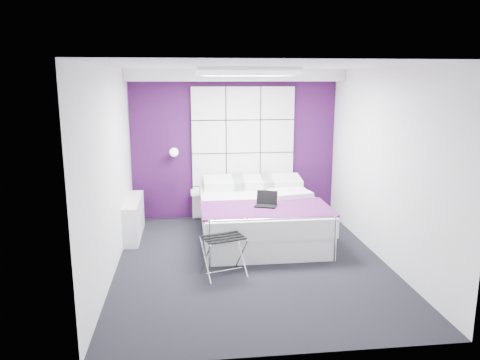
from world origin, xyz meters
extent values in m
plane|color=black|center=(0.00, 0.00, 0.00)|extent=(4.40, 4.40, 0.00)
plane|color=white|center=(0.00, 0.00, 2.60)|extent=(4.40, 4.40, 0.00)
plane|color=white|center=(0.00, 2.20, 1.30)|extent=(3.60, 0.00, 3.60)
plane|color=white|center=(-1.80, 0.00, 1.30)|extent=(0.00, 4.40, 4.40)
plane|color=white|center=(1.80, 0.00, 1.30)|extent=(0.00, 4.40, 4.40)
cube|color=#340D3A|center=(0.00, 2.19, 1.30)|extent=(3.58, 0.02, 2.58)
cube|color=white|center=(0.00, 1.95, 2.50)|extent=(3.58, 0.50, 0.20)
sphere|color=white|center=(-1.05, 2.06, 1.22)|extent=(0.15, 0.15, 0.15)
cube|color=white|center=(-1.69, 1.30, 0.30)|extent=(0.22, 1.20, 0.60)
cube|color=white|center=(0.27, 1.00, 0.16)|extent=(1.76, 2.20, 0.33)
cube|color=white|center=(0.27, 1.00, 0.47)|extent=(1.80, 2.24, 0.27)
cube|color=#51164E|center=(0.27, 0.45, 0.62)|extent=(1.86, 0.99, 0.03)
cube|color=white|center=(-0.57, 2.02, 0.51)|extent=(0.42, 0.32, 0.05)
cube|color=black|center=(-0.41, -0.37, 0.50)|extent=(0.51, 0.37, 0.01)
cube|color=black|center=(0.28, 0.52, 0.65)|extent=(0.30, 0.21, 0.02)
cube|color=black|center=(0.28, 0.62, 0.76)|extent=(0.30, 0.01, 0.20)
camera|label=1|loc=(-0.86, -5.92, 2.45)|focal=35.00mm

